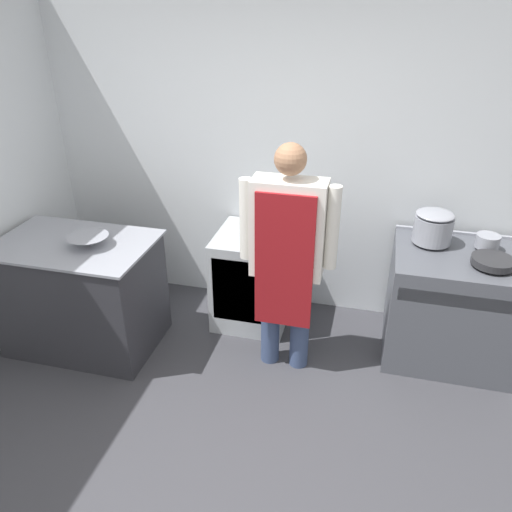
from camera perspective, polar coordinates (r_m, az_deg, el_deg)
ground_plane at (r=3.18m, az=-6.98°, el=-25.33°), size 14.00×14.00×0.00m
wall_back at (r=4.16m, az=2.55°, el=11.30°), size 8.00×0.05×2.70m
prep_counter at (r=4.14m, az=-19.23°, el=-4.10°), size 1.17×0.77×0.90m
stove at (r=4.08m, az=21.32°, el=-5.26°), size 0.92×0.78×0.88m
fridge_unit at (r=4.23m, az=-0.31°, el=-2.46°), size 0.60×0.64×0.80m
person_cook at (r=3.42m, az=3.60°, el=0.85°), size 0.68×0.24×1.71m
mixing_bowl at (r=3.82m, az=-18.60°, el=1.64°), size 0.30×0.30×0.08m
stock_pot at (r=3.91m, az=19.61°, el=3.20°), size 0.28×0.28×0.24m
saute_pan at (r=3.78m, az=25.45°, el=-0.55°), size 0.29×0.29×0.05m
sauce_pot at (r=4.01m, az=24.95°, el=1.55°), size 0.17×0.17×0.10m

